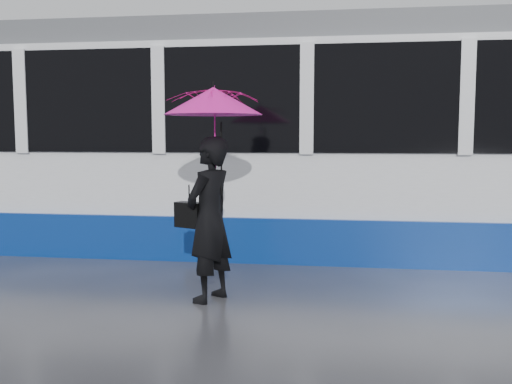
# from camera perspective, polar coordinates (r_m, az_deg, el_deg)

# --- Properties ---
(ground) EXTENTS (90.00, 90.00, 0.00)m
(ground) POSITION_cam_1_polar(r_m,az_deg,el_deg) (6.53, 0.38, -9.65)
(ground) COLOR #29292E
(ground) RESTS_ON ground
(rails) EXTENTS (34.00, 1.51, 0.02)m
(rails) POSITION_cam_1_polar(r_m,az_deg,el_deg) (8.95, 2.58, -5.39)
(rails) COLOR #3F3D38
(rails) RESTS_ON ground
(tram) EXTENTS (26.00, 2.56, 3.35)m
(tram) POSITION_cam_1_polar(r_m,az_deg,el_deg) (8.74, 8.81, 5.03)
(tram) COLOR white
(tram) RESTS_ON ground
(woman) EXTENTS (0.63, 0.74, 1.72)m
(woman) POSITION_cam_1_polar(r_m,az_deg,el_deg) (5.94, -4.68, -2.75)
(woman) COLOR black
(woman) RESTS_ON ground
(umbrella) EXTENTS (1.33, 1.33, 1.16)m
(umbrella) POSITION_cam_1_polar(r_m,az_deg,el_deg) (5.86, -4.28, 7.16)
(umbrella) COLOR #E41365
(umbrella) RESTS_ON ground
(handbag) EXTENTS (0.33, 0.25, 0.45)m
(handbag) POSITION_cam_1_polar(r_m,az_deg,el_deg) (6.00, -6.69, -2.28)
(handbag) COLOR black
(handbag) RESTS_ON ground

